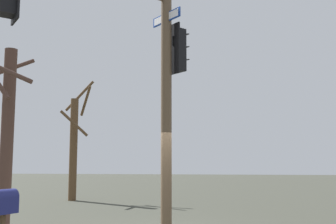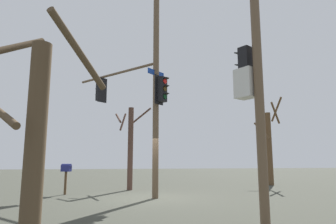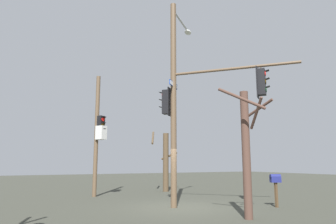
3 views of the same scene
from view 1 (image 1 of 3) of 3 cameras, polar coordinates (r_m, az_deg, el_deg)
The scene contains 4 objects.
main_signal_pole_assembly at distance 9.81m, azimuth -3.05°, elevation 12.52°, with size 4.24×6.04×9.36m.
mailbox at distance 6.54m, azimuth -22.78°, elevation -12.80°, with size 0.50×0.40×1.41m.
bare_tree_across_street at distance 18.83m, azimuth -13.29°, elevation -4.43°, with size 1.65×1.53×5.62m.
bare_tree_corner at distance 9.94m, azimuth -22.19°, elevation -3.07°, with size 2.00×1.98×4.49m.
Camera 1 is at (9.48, 1.25, 1.85)m, focal length 42.57 mm.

